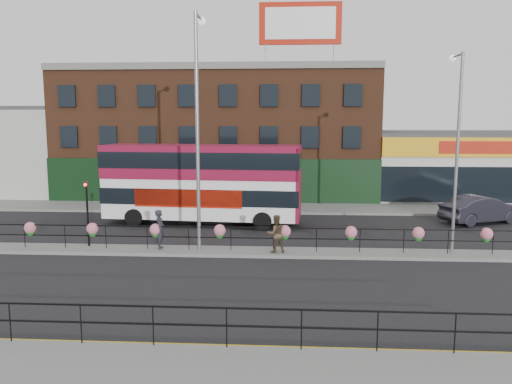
# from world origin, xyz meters

# --- Properties ---
(ground) EXTENTS (120.00, 120.00, 0.00)m
(ground) POSITION_xyz_m (0.00, 0.00, 0.00)
(ground) COLOR black
(ground) RESTS_ON ground
(north_pavement) EXTENTS (60.00, 4.00, 0.15)m
(north_pavement) POSITION_xyz_m (0.00, 12.00, 0.07)
(north_pavement) COLOR slate
(north_pavement) RESTS_ON ground
(median) EXTENTS (60.00, 1.60, 0.15)m
(median) POSITION_xyz_m (0.00, 0.00, 0.07)
(median) COLOR slate
(median) RESTS_ON ground
(yellow_line_inner) EXTENTS (60.00, 0.10, 0.01)m
(yellow_line_inner) POSITION_xyz_m (0.00, -9.70, 0.01)
(yellow_line_inner) COLOR gold
(yellow_line_inner) RESTS_ON ground
(yellow_line_outer) EXTENTS (60.00, 0.10, 0.01)m
(yellow_line_outer) POSITION_xyz_m (0.00, -9.88, 0.01)
(yellow_line_outer) COLOR gold
(yellow_line_outer) RESTS_ON ground
(brick_building) EXTENTS (25.00, 12.21, 10.30)m
(brick_building) POSITION_xyz_m (-4.00, 19.96, 5.13)
(brick_building) COLOR brown
(brick_building) RESTS_ON ground
(supermarket) EXTENTS (15.00, 12.25, 5.30)m
(supermarket) POSITION_xyz_m (16.00, 19.90, 2.65)
(supermarket) COLOR silver
(supermarket) RESTS_ON ground
(billboard) EXTENTS (6.00, 0.29, 4.40)m
(billboard) POSITION_xyz_m (2.50, 14.99, 13.18)
(billboard) COLOR #AC1908
(billboard) RESTS_ON brick_building
(median_railing) EXTENTS (30.04, 0.56, 1.23)m
(median_railing) POSITION_xyz_m (-0.00, 0.00, 1.05)
(median_railing) COLOR black
(median_railing) RESTS_ON median
(south_railing) EXTENTS (20.04, 0.05, 1.12)m
(south_railing) POSITION_xyz_m (-2.00, -10.10, 0.96)
(south_railing) COLOR black
(south_railing) RESTS_ON south_pavement
(double_decker_bus) EXTENTS (11.95, 3.64, 4.76)m
(double_decker_bus) POSITION_xyz_m (-3.41, 6.64, 2.93)
(double_decker_bus) COLOR white
(double_decker_bus) RESTS_ON ground
(car) EXTENTS (5.52, 6.42, 1.69)m
(car) POSITION_xyz_m (13.47, 7.93, 0.84)
(car) COLOR #292832
(car) RESTS_ON ground
(pedestrian_a) EXTENTS (0.87, 0.72, 1.88)m
(pedestrian_a) POSITION_xyz_m (-4.39, 0.09, 1.09)
(pedestrian_a) COLOR #22222A
(pedestrian_a) RESTS_ON median
(pedestrian_b) EXTENTS (1.25, 1.18, 1.76)m
(pedestrian_b) POSITION_xyz_m (1.11, -0.23, 1.03)
(pedestrian_b) COLOR #4B3929
(pedestrian_b) RESTS_ON median
(lamp_column_west) EXTENTS (0.39, 1.92, 10.93)m
(lamp_column_west) POSITION_xyz_m (-2.51, 0.33, 6.63)
(lamp_column_west) COLOR gray
(lamp_column_west) RESTS_ON median
(lamp_column_east) EXTENTS (0.33, 1.59, 9.06)m
(lamp_column_east) POSITION_xyz_m (9.21, 0.34, 5.52)
(lamp_column_east) COLOR gray
(lamp_column_east) RESTS_ON median
(traffic_light_median) EXTENTS (0.15, 0.28, 3.65)m
(traffic_light_median) POSITION_xyz_m (-8.00, 0.39, 2.47)
(traffic_light_median) COLOR black
(traffic_light_median) RESTS_ON median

